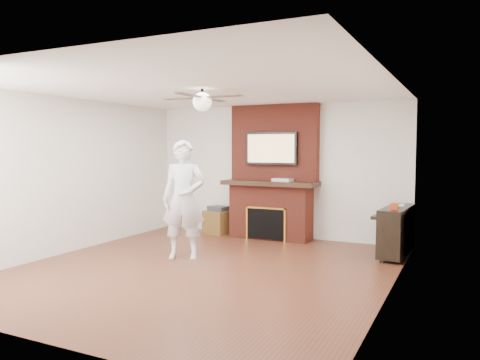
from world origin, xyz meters
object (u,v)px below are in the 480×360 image
at_px(fireplace, 272,185).
at_px(person, 184,199).
at_px(side_table, 219,221).
at_px(piano, 396,230).

distance_m(fireplace, person, 2.19).
xyz_separation_m(fireplace, side_table, (-1.10, -0.07, -0.74)).
height_order(fireplace, person, fireplace).
xyz_separation_m(fireplace, piano, (2.31, -0.55, -0.58)).
relative_size(fireplace, person, 1.38).
height_order(side_table, piano, piano).
xyz_separation_m(side_table, piano, (3.41, -0.48, 0.16)).
distance_m(person, side_table, 2.19).
bearing_deg(piano, side_table, 176.35).
bearing_deg(piano, person, -147.55).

